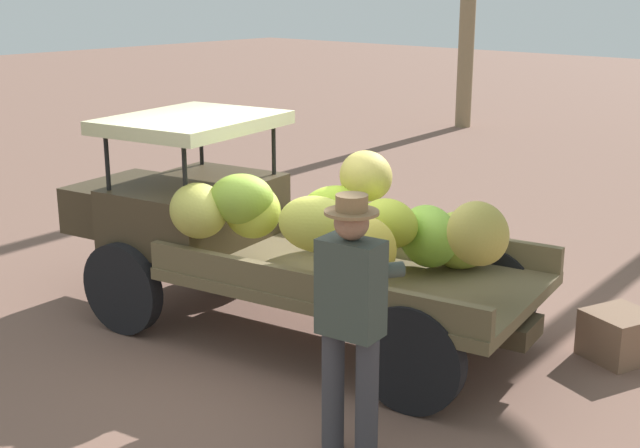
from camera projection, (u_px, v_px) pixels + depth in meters
ground_plane at (282, 336)px, 7.54m from camera, size 60.00×60.00×0.00m
truck at (277, 229)px, 7.45m from camera, size 4.63×2.37×1.85m
farmer at (351, 311)px, 5.38m from camera, size 0.52×0.48×1.77m
wooden_crate at (620, 335)px, 7.04m from camera, size 0.63×0.65×0.40m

